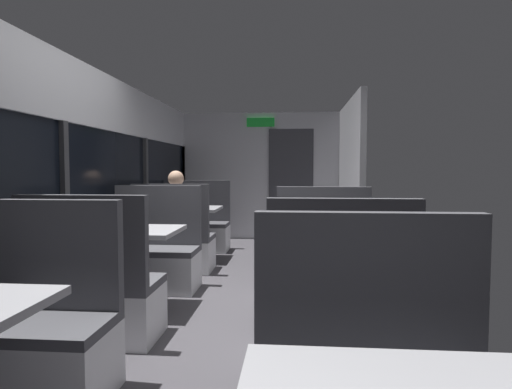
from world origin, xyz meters
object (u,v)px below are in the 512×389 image
object	(u,v)px
coffee_cup_primary	(347,229)
dining_table_mid_window	(129,240)
bench_mid_window_facing_end	(94,297)
bench_near_window_facing_entry	(28,339)
bench_mid_window_facing_entry	(154,258)
dining_table_rear_aisle	(331,247)
bench_rear_aisle_facing_end	(340,313)
seated_passenger	(176,228)
bench_far_window_facing_end	(174,245)
bench_rear_aisle_facing_entry	(324,265)
dining_table_far_window	(188,214)
bench_far_window_facing_entry	(199,229)

from	to	relation	value
coffee_cup_primary	dining_table_mid_window	bearing A→B (deg)	176.07
dining_table_mid_window	bench_mid_window_facing_end	size ratio (longest dim) A/B	0.82
bench_near_window_facing_entry	bench_mid_window_facing_entry	size ratio (longest dim) A/B	1.00
dining_table_rear_aisle	bench_rear_aisle_facing_end	world-z (taller)	bench_rear_aisle_facing_end
bench_near_window_facing_entry	seated_passenger	size ratio (longest dim) A/B	0.87
bench_far_window_facing_end	bench_rear_aisle_facing_end	world-z (taller)	same
bench_rear_aisle_facing_entry	bench_near_window_facing_entry	bearing A→B (deg)	-131.91
dining_table_far_window	seated_passenger	distance (m)	0.64
dining_table_mid_window	bench_far_window_facing_end	size ratio (longest dim) A/B	0.82
dining_table_rear_aisle	bench_mid_window_facing_end	bearing A→B (deg)	-164.41
bench_far_window_facing_end	bench_mid_window_facing_end	bearing A→B (deg)	-90.00
dining_table_rear_aisle	bench_rear_aisle_facing_end	bearing A→B (deg)	-90.00
dining_table_rear_aisle	bench_far_window_facing_entry	bearing A→B (deg)	120.06
coffee_cup_primary	bench_mid_window_facing_end	bearing A→B (deg)	-163.63
bench_mid_window_facing_end	bench_far_window_facing_entry	world-z (taller)	same
bench_far_window_facing_end	seated_passenger	size ratio (longest dim) A/B	0.87
dining_table_mid_window	bench_mid_window_facing_end	bearing A→B (deg)	-90.00
bench_mid_window_facing_end	bench_far_window_facing_end	xyz separation A→B (m)	(0.00, 2.19, 0.00)
bench_far_window_facing_entry	bench_rear_aisle_facing_end	size ratio (longest dim) A/B	1.00
dining_table_mid_window	seated_passenger	xyz separation A→B (m)	(0.00, 1.57, -0.10)
bench_mid_window_facing_end	bench_far_window_facing_end	size ratio (longest dim) A/B	1.00
bench_far_window_facing_end	bench_mid_window_facing_entry	bearing A→B (deg)	-90.00
dining_table_far_window	dining_table_rear_aisle	bearing A→B (deg)	-53.21
bench_mid_window_facing_end	dining_table_rear_aisle	distance (m)	1.88
bench_far_window_facing_end	coffee_cup_primary	distance (m)	2.57
bench_far_window_facing_entry	seated_passenger	distance (m)	1.34
bench_near_window_facing_entry	bench_mid_window_facing_entry	distance (m)	2.19
bench_mid_window_facing_end	dining_table_far_window	distance (m)	2.91
bench_far_window_facing_end	bench_rear_aisle_facing_end	size ratio (longest dim) A/B	1.00
dining_table_far_window	coffee_cup_primary	distance (m)	3.03
bench_mid_window_facing_end	bench_near_window_facing_entry	bearing A→B (deg)	-90.00
bench_mid_window_facing_entry	bench_rear_aisle_facing_entry	xyz separation A→B (m)	(1.79, -0.20, 0.00)
bench_rear_aisle_facing_entry	seated_passenger	bearing A→B (deg)	149.19
bench_rear_aisle_facing_entry	seated_passenger	world-z (taller)	seated_passenger
bench_rear_aisle_facing_end	seated_passenger	bearing A→B (deg)	125.97
dining_table_far_window	bench_far_window_facing_end	distance (m)	0.77
bench_rear_aisle_facing_entry	seated_passenger	distance (m)	2.09
bench_far_window_facing_entry	bench_rear_aisle_facing_entry	size ratio (longest dim) A/B	1.00
bench_rear_aisle_facing_end	bench_rear_aisle_facing_entry	bearing A→B (deg)	90.00
dining_table_mid_window	bench_mid_window_facing_entry	distance (m)	0.77
bench_far_window_facing_entry	bench_rear_aisle_facing_end	world-z (taller)	same
bench_near_window_facing_entry	bench_rear_aisle_facing_end	world-z (taller)	same
bench_far_window_facing_end	bench_far_window_facing_entry	world-z (taller)	same
bench_rear_aisle_facing_end	bench_mid_window_facing_entry	bearing A→B (deg)	138.23
bench_far_window_facing_entry	bench_rear_aisle_facing_entry	distance (m)	2.99
bench_near_window_facing_entry	bench_rear_aisle_facing_entry	distance (m)	2.68
dining_table_mid_window	dining_table_far_window	world-z (taller)	same
bench_rear_aisle_facing_end	coffee_cup_primary	world-z (taller)	bench_rear_aisle_facing_end
bench_mid_window_facing_end	dining_table_far_window	world-z (taller)	bench_mid_window_facing_end
bench_rear_aisle_facing_end	bench_near_window_facing_entry	bearing A→B (deg)	-161.61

